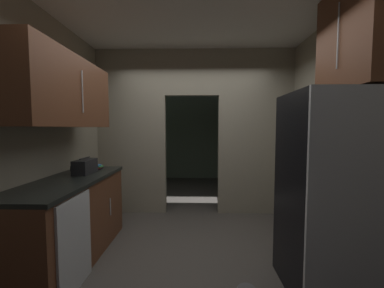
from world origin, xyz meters
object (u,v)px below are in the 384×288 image
at_px(dishwasher, 75,244).
at_px(boombox, 85,167).
at_px(book_stack, 97,167).
at_px(refrigerator, 331,194).

relative_size(dishwasher, boombox, 2.48).
bearing_deg(book_stack, refrigerator, -22.52).
bearing_deg(boombox, refrigerator, -16.10).
xyz_separation_m(refrigerator, boombox, (-2.59, 0.75, 0.11)).
height_order(boombox, book_stack, boombox).
height_order(dishwasher, book_stack, book_stack).
bearing_deg(refrigerator, boombox, 163.90).
relative_size(refrigerator, dishwasher, 2.08).
bearing_deg(refrigerator, dishwasher, -178.67).
bearing_deg(boombox, book_stack, 86.68).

